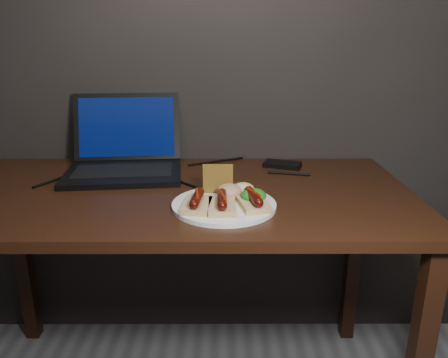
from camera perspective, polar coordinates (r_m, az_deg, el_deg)
desk at (r=1.35m, az=-6.00°, el=-4.97°), size 1.40×0.70×0.75m
laptop at (r=1.52m, az=-12.83°, el=2.94°), size 0.40×0.39×0.25m
hard_drive at (r=1.55m, az=7.64°, el=1.89°), size 0.14×0.11×0.02m
desk_cables at (r=1.47m, az=-5.71°, el=0.85°), size 0.87×0.35×0.01m
plate at (r=1.18m, az=0.00°, el=-3.42°), size 0.34×0.34×0.01m
bread_sausage_left at (r=1.14m, az=-3.54°, el=-3.02°), size 0.08×0.12×0.04m
bread_sausage_center at (r=1.13m, az=-0.25°, el=-3.18°), size 0.07×0.12×0.04m
bread_sausage_right at (r=1.15m, az=3.86°, el=-2.82°), size 0.09×0.13×0.04m
crispbread at (r=1.23m, az=-0.80°, el=0.02°), size 0.08×0.01×0.08m
salad_greens at (r=1.17m, az=3.86°, el=-2.20°), size 0.07×0.07×0.04m
salsa_mound at (r=1.20m, az=0.73°, el=-1.60°), size 0.07×0.07×0.04m
coleslaw_mound at (r=1.23m, az=2.50°, el=-1.33°), size 0.06×0.06×0.04m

